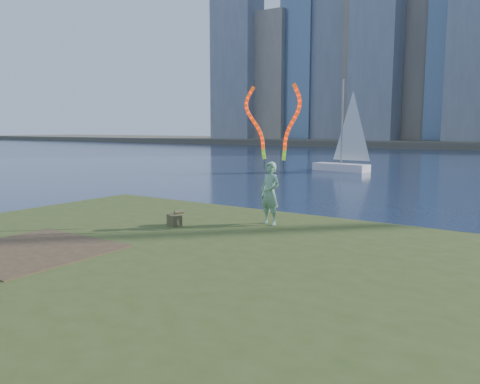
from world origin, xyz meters
The scene contains 6 objects.
ground centered at (0.00, 0.00, 0.00)m, with size 320.00×320.00×0.00m, color #1A2843.
grassy_knoll centered at (0.00, -2.30, 0.34)m, with size 20.00×18.00×0.80m.
dirt_patch centered at (-2.20, -3.20, 0.81)m, with size 3.20×3.00×0.02m, color #47331E.
woman_with_ribbons centered at (0.69, 2.15, 2.20)m, with size 2.06×0.59×4.10m.
canvas_bag centered at (-1.39, 0.53, 0.96)m, with size 0.48×0.55×0.39m.
sailboat centered at (-7.18, 27.49, 1.27)m, with size 4.94×2.13×7.41m.
Camera 1 is at (7.08, -8.85, 3.40)m, focal length 35.00 mm.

